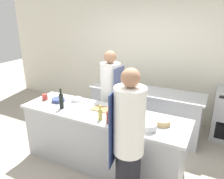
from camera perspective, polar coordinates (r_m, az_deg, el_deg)
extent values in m
plane|color=#A89E8E|center=(3.73, -2.58, -18.57)|extent=(16.00, 16.00, 0.00)
cube|color=silver|center=(4.98, 9.48, 8.78)|extent=(8.00, 0.06, 2.80)
cube|color=#A8AAAF|center=(3.49, -2.69, -12.98)|extent=(2.46, 0.71, 0.86)
cube|color=#B7BABC|center=(3.27, -2.82, -6.29)|extent=(2.56, 0.74, 0.04)
cube|color=#A8AAAF|center=(4.39, 8.54, -5.99)|extent=(2.09, 0.60, 0.86)
cube|color=#A8AAAF|center=(4.22, 8.84, -0.45)|extent=(2.17, 0.62, 0.04)
cylinder|color=white|center=(2.35, 4.55, -8.28)|extent=(0.34, 0.34, 0.76)
cube|color=navy|center=(2.45, 0.41, -10.02)|extent=(0.06, 0.32, 0.87)
sphere|color=#9E7051|center=(2.17, 4.88, 3.08)|extent=(0.20, 0.20, 0.20)
cylinder|color=black|center=(4.07, -0.44, -8.45)|extent=(0.29, 0.29, 0.79)
cylinder|color=silver|center=(3.78, -0.46, 1.63)|extent=(0.34, 0.34, 0.71)
cube|color=#4C567F|center=(3.73, 1.83, -0.30)|extent=(0.04, 0.33, 0.82)
sphere|color=#9E7051|center=(3.67, -0.48, 8.51)|extent=(0.21, 0.21, 0.21)
cylinder|color=#B2A84C|center=(3.02, -3.07, -6.53)|extent=(0.06, 0.06, 0.15)
cylinder|color=#B2A84C|center=(2.97, -3.11, -4.67)|extent=(0.03, 0.03, 0.06)
cylinder|color=black|center=(3.43, -13.09, -3.03)|extent=(0.07, 0.07, 0.23)
cylinder|color=black|center=(3.38, -13.29, -0.53)|extent=(0.03, 0.03, 0.09)
cylinder|color=#5B2319|center=(2.92, -0.65, -7.33)|extent=(0.09, 0.09, 0.16)
cylinder|color=#5B2319|center=(2.87, -0.65, -5.36)|extent=(0.04, 0.04, 0.06)
cylinder|color=white|center=(3.70, -9.31, -2.56)|extent=(0.17, 0.17, 0.06)
cylinder|color=tan|center=(2.99, 12.94, -8.17)|extent=(0.22, 0.22, 0.07)
cylinder|color=navy|center=(3.74, -13.85, -2.67)|extent=(0.21, 0.21, 0.05)
cylinder|color=#B7BABC|center=(2.82, 9.50, -9.53)|extent=(0.21, 0.21, 0.09)
cylinder|color=#B2382D|center=(3.86, -17.17, -1.89)|extent=(0.09, 0.09, 0.10)
cube|color=olive|center=(3.35, -2.48, -5.14)|extent=(0.33, 0.20, 0.01)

